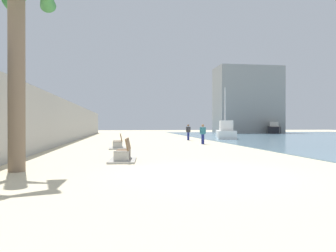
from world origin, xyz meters
TOP-DOWN VIEW (x-y plane):
  - ground_plane at (0.00, 18.00)m, footprint 120.00×120.00m
  - seawall at (-7.50, 18.00)m, footprint 0.80×64.00m
  - palm_tree at (-6.02, 1.21)m, footprint 2.71×2.78m
  - bench_near at (-2.50, 3.67)m, footprint 1.27×2.18m
  - bench_far at (-2.83, 10.81)m, footprint 1.14×2.12m
  - person_walking at (3.97, 20.69)m, footprint 0.50×0.29m
  - person_standing at (3.78, 14.29)m, footprint 0.52×0.23m
  - boat_far_right at (24.26, 42.21)m, footprint 4.00×4.82m
  - boat_nearest at (9.05, 24.25)m, footprint 3.82×7.95m
  - harbor_building at (20.80, 46.00)m, footprint 12.00×6.00m

SIDE VIEW (x-z plane):
  - ground_plane at x=0.00m, z-range 0.00..0.00m
  - bench_near at x=-2.50m, z-range -0.26..0.72m
  - bench_far at x=-2.83m, z-range -0.26..0.72m
  - boat_nearest at x=9.05m, z-range -2.16..3.68m
  - boat_far_right at x=24.26m, z-range -0.20..1.83m
  - person_walking at x=3.97m, z-range 0.12..1.72m
  - person_standing at x=3.78m, z-range 0.12..1.72m
  - seawall at x=-7.50m, z-range 0.00..3.59m
  - palm_tree at x=-6.02m, z-range 1.49..8.49m
  - harbor_building at x=20.80m, z-range 0.00..12.32m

